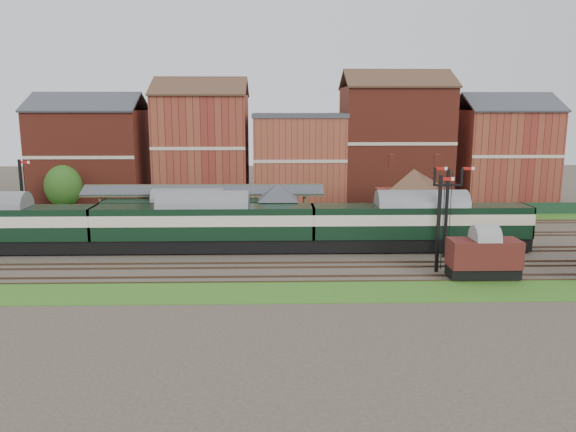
{
  "coord_description": "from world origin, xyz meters",
  "views": [
    {
      "loc": [
        -3.31,
        -51.26,
        13.28
      ],
      "look_at": [
        -2.02,
        2.0,
        3.0
      ],
      "focal_mm": 35.0,
      "sensor_mm": 36.0,
      "label": 1
    }
  ],
  "objects_px": {
    "dmu_train": "(204,223)",
    "semaphore_bracket": "(447,207)",
    "signal_box": "(278,212)",
    "goods_van_a": "(484,255)",
    "platform_railcar": "(189,214)"
  },
  "relations": [
    {
      "from": "dmu_train",
      "to": "goods_van_a",
      "type": "xyz_separation_m",
      "value": [
        23.02,
        -9.0,
        -0.82
      ]
    },
    {
      "from": "platform_railcar",
      "to": "semaphore_bracket",
      "type": "bearing_deg",
      "value": -20.31
    },
    {
      "from": "signal_box",
      "to": "dmu_train",
      "type": "relative_size",
      "value": 0.1
    },
    {
      "from": "platform_railcar",
      "to": "signal_box",
      "type": "bearing_deg",
      "value": -19.29
    },
    {
      "from": "signal_box",
      "to": "goods_van_a",
      "type": "xyz_separation_m",
      "value": [
        16.11,
        -12.25,
        -1.29
      ]
    },
    {
      "from": "signal_box",
      "to": "semaphore_bracket",
      "type": "distance_m",
      "value": 16.16
    },
    {
      "from": "semaphore_bracket",
      "to": "platform_railcar",
      "type": "xyz_separation_m",
      "value": [
        -24.32,
        9.0,
        -2.22
      ]
    },
    {
      "from": "platform_railcar",
      "to": "goods_van_a",
      "type": "relative_size",
      "value": 3.28
    },
    {
      "from": "signal_box",
      "to": "goods_van_a",
      "type": "relative_size",
      "value": 1.1
    },
    {
      "from": "platform_railcar",
      "to": "goods_van_a",
      "type": "xyz_separation_m",
      "value": [
        25.4,
        -15.5,
        -0.52
      ]
    },
    {
      "from": "signal_box",
      "to": "platform_railcar",
      "type": "bearing_deg",
      "value": 160.71
    },
    {
      "from": "signal_box",
      "to": "semaphore_bracket",
      "type": "bearing_deg",
      "value": -20.92
    },
    {
      "from": "dmu_train",
      "to": "semaphore_bracket",
      "type": "bearing_deg",
      "value": -6.5
    },
    {
      "from": "goods_van_a",
      "to": "signal_box",
      "type": "bearing_deg",
      "value": 142.76
    },
    {
      "from": "signal_box",
      "to": "platform_railcar",
      "type": "height_order",
      "value": "signal_box"
    }
  ]
}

